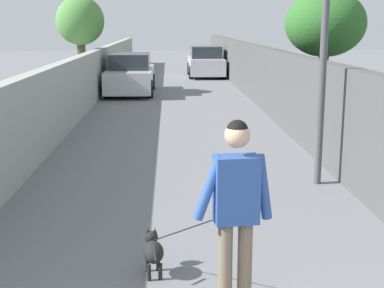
{
  "coord_description": "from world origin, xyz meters",
  "views": [
    {
      "loc": [
        -2.26,
        0.21,
        2.65
      ],
      "look_at": [
        5.24,
        -0.11,
        1.0
      ],
      "focal_mm": 51.2,
      "sensor_mm": 36.0,
      "label": 1
    }
  ],
  "objects_px": {
    "tree_right_near": "(325,24)",
    "car_far": "(206,63)",
    "tree_left_mid": "(80,22)",
    "car_near": "(130,75)",
    "lamp_post": "(325,23)",
    "dog": "(153,250)",
    "person_skateboarder": "(236,203)"
  },
  "relations": [
    {
      "from": "car_near",
      "to": "lamp_post",
      "type": "bearing_deg",
      "value": -162.31
    },
    {
      "from": "tree_left_mid",
      "to": "car_far",
      "type": "bearing_deg",
      "value": -37.13
    },
    {
      "from": "tree_left_mid",
      "to": "dog",
      "type": "distance_m",
      "value": 16.25
    },
    {
      "from": "tree_right_near",
      "to": "tree_left_mid",
      "type": "height_order",
      "value": "tree_left_mid"
    },
    {
      "from": "tree_right_near",
      "to": "dog",
      "type": "relative_size",
      "value": 2.78
    },
    {
      "from": "tree_right_near",
      "to": "dog",
      "type": "distance_m",
      "value": 11.0
    },
    {
      "from": "tree_left_mid",
      "to": "car_near",
      "type": "distance_m",
      "value": 2.71
    },
    {
      "from": "lamp_post",
      "to": "person_skateboarder",
      "type": "relative_size",
      "value": 2.15
    },
    {
      "from": "tree_right_near",
      "to": "dog",
      "type": "bearing_deg",
      "value": 155.18
    },
    {
      "from": "car_far",
      "to": "tree_right_near",
      "type": "bearing_deg",
      "value": -169.35
    },
    {
      "from": "tree_right_near",
      "to": "person_skateboarder",
      "type": "bearing_deg",
      "value": 160.75
    },
    {
      "from": "lamp_post",
      "to": "person_skateboarder",
      "type": "xyz_separation_m",
      "value": [
        -4.34,
        1.93,
        -1.54
      ]
    },
    {
      "from": "dog",
      "to": "car_near",
      "type": "height_order",
      "value": "car_near"
    },
    {
      "from": "lamp_post",
      "to": "car_near",
      "type": "height_order",
      "value": "lamp_post"
    },
    {
      "from": "lamp_post",
      "to": "car_far",
      "type": "height_order",
      "value": "lamp_post"
    },
    {
      "from": "tree_left_mid",
      "to": "car_far",
      "type": "distance_m",
      "value": 8.88
    },
    {
      "from": "tree_left_mid",
      "to": "car_near",
      "type": "bearing_deg",
      "value": -87.33
    },
    {
      "from": "lamp_post",
      "to": "car_far",
      "type": "relative_size",
      "value": 0.97
    },
    {
      "from": "tree_left_mid",
      "to": "car_near",
      "type": "relative_size",
      "value": 0.85
    },
    {
      "from": "tree_right_near",
      "to": "lamp_post",
      "type": "bearing_deg",
      "value": 164.12
    },
    {
      "from": "dog",
      "to": "car_far",
      "type": "relative_size",
      "value": 0.32
    },
    {
      "from": "lamp_post",
      "to": "car_near",
      "type": "bearing_deg",
      "value": 17.69
    },
    {
      "from": "tree_right_near",
      "to": "car_far",
      "type": "bearing_deg",
      "value": 10.65
    },
    {
      "from": "person_skateboarder",
      "to": "car_near",
      "type": "xyz_separation_m",
      "value": [
        16.84,
        2.06,
        -0.42
      ]
    },
    {
      "from": "car_near",
      "to": "person_skateboarder",
      "type": "bearing_deg",
      "value": -173.03
    },
    {
      "from": "dog",
      "to": "person_skateboarder",
      "type": "bearing_deg",
      "value": -143.01
    },
    {
      "from": "tree_left_mid",
      "to": "person_skateboarder",
      "type": "height_order",
      "value": "tree_left_mid"
    },
    {
      "from": "person_skateboarder",
      "to": "car_far",
      "type": "bearing_deg",
      "value": -3.22
    },
    {
      "from": "lamp_post",
      "to": "car_near",
      "type": "xyz_separation_m",
      "value": [
        12.51,
        3.99,
        -1.95
      ]
    },
    {
      "from": "person_skateboarder",
      "to": "dog",
      "type": "distance_m",
      "value": 1.52
    },
    {
      "from": "lamp_post",
      "to": "person_skateboarder",
      "type": "distance_m",
      "value": 4.99
    },
    {
      "from": "dog",
      "to": "car_far",
      "type": "height_order",
      "value": "car_far"
    }
  ]
}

